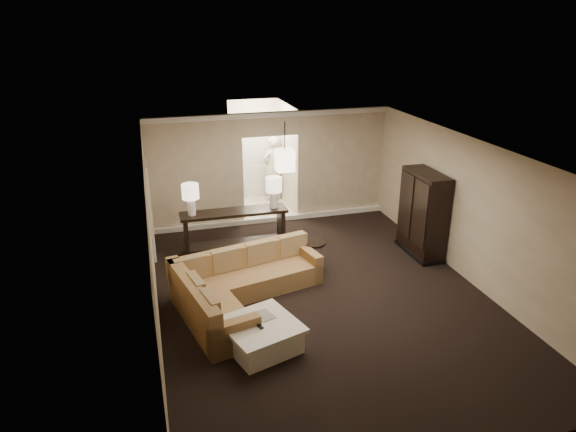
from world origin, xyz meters
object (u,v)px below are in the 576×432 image
object	(u,v)px
person	(273,165)
drink_table	(314,249)
armoire	(423,216)
sectional_sofa	(238,287)
coffee_table	(261,335)
console_table	(234,226)

from	to	relation	value
person	drink_table	bearing A→B (deg)	68.43
person	armoire	bearing A→B (deg)	98.87
sectional_sofa	person	xyz separation A→B (m)	(2.01, 5.38, 0.68)
sectional_sofa	person	world-z (taller)	person
armoire	drink_table	distance (m)	2.54
person	coffee_table	bearing A→B (deg)	55.88
coffee_table	person	bearing A→B (deg)	74.21
console_table	person	size ratio (longest dim) A/B	1.17
console_table	drink_table	world-z (taller)	console_table
armoire	console_table	bearing A→B (deg)	160.99
console_table	coffee_table	bearing A→B (deg)	-93.38
coffee_table	drink_table	xyz separation A→B (m)	(1.67, 2.38, 0.20)
coffee_table	armoire	distance (m)	4.87
coffee_table	drink_table	distance (m)	2.92
drink_table	console_table	bearing A→B (deg)	135.13
drink_table	person	distance (m)	4.46
sectional_sofa	console_table	distance (m)	2.39
coffee_table	console_table	bearing A→B (deg)	85.93
sectional_sofa	coffee_table	xyz separation A→B (m)	(0.09, -1.42, -0.11)
sectional_sofa	coffee_table	size ratio (longest dim) A/B	2.14
coffee_table	person	world-z (taller)	person
drink_table	coffee_table	bearing A→B (deg)	-125.06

